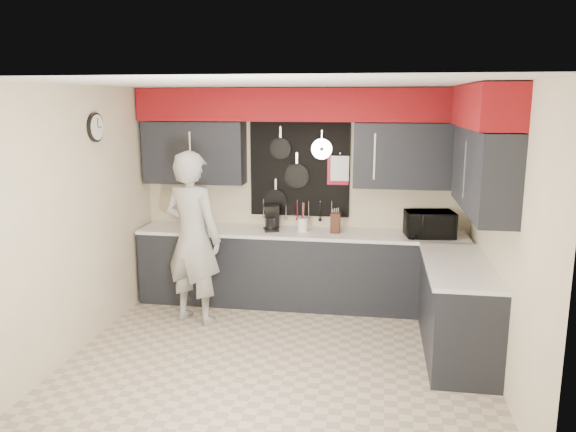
% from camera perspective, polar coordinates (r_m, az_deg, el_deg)
% --- Properties ---
extents(ground, '(4.00, 4.00, 0.00)m').
position_cam_1_polar(ground, '(5.65, -0.84, -14.02)').
color(ground, '#BBB191').
rests_on(ground, ground).
extents(back_wall_assembly, '(4.00, 0.36, 2.60)m').
position_cam_1_polar(back_wall_assembly, '(6.69, 1.56, 7.88)').
color(back_wall_assembly, beige).
rests_on(back_wall_assembly, ground).
extents(right_wall_assembly, '(0.36, 3.50, 2.60)m').
position_cam_1_polar(right_wall_assembly, '(5.39, 19.48, 5.60)').
color(right_wall_assembly, beige).
rests_on(right_wall_assembly, ground).
extents(left_wall_assembly, '(0.05, 3.50, 2.60)m').
position_cam_1_polar(left_wall_assembly, '(5.90, -20.29, 0.04)').
color(left_wall_assembly, beige).
rests_on(left_wall_assembly, ground).
extents(base_cabinets, '(3.95, 2.20, 0.92)m').
position_cam_1_polar(base_cabinets, '(6.48, 5.19, -6.31)').
color(base_cabinets, black).
rests_on(base_cabinets, ground).
extents(microwave, '(0.59, 0.44, 0.30)m').
position_cam_1_polar(microwave, '(6.58, 14.17, -0.81)').
color(microwave, black).
rests_on(microwave, base_cabinets).
extents(knife_block, '(0.11, 0.11, 0.24)m').
position_cam_1_polar(knife_block, '(6.61, 4.83, -0.71)').
color(knife_block, '#351D11').
rests_on(knife_block, base_cabinets).
extents(utensil_crock, '(0.12, 0.12, 0.16)m').
position_cam_1_polar(utensil_crock, '(6.68, 1.48, -0.89)').
color(utensil_crock, white).
rests_on(utensil_crock, base_cabinets).
extents(coffee_maker, '(0.22, 0.25, 0.31)m').
position_cam_1_polar(coffee_maker, '(6.72, -1.69, -0.12)').
color(coffee_maker, black).
rests_on(coffee_maker, base_cabinets).
extents(person, '(0.82, 0.67, 1.93)m').
position_cam_1_polar(person, '(6.27, -9.64, -2.21)').
color(person, '#9D9D9B').
rests_on(person, ground).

